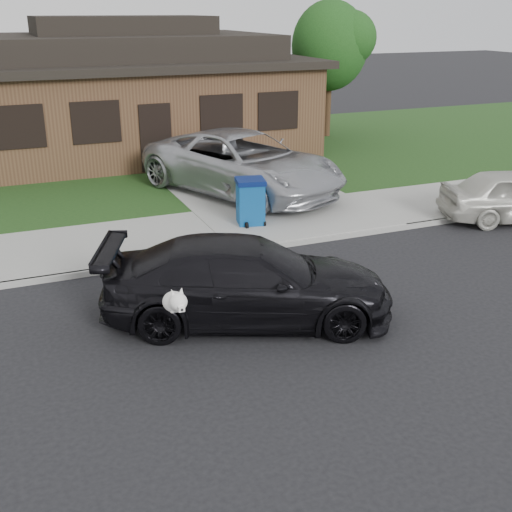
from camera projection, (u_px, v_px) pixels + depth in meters
name	position (u px, v px, depth m)	size (l,w,h in m)	color
ground	(82.00, 366.00, 9.63)	(120.00, 120.00, 0.00)	black
sidewalk	(47.00, 253.00, 13.91)	(60.00, 3.00, 0.12)	gray
curb	(55.00, 278.00, 12.62)	(60.00, 0.12, 0.12)	gray
lawn	(22.00, 172.00, 20.80)	(60.00, 13.00, 0.13)	#193814
driveway	(227.00, 175.00, 20.37)	(4.50, 13.00, 0.14)	gray
sedan	(247.00, 281.00, 10.82)	(5.28, 3.64, 1.42)	black
minivan	(243.00, 163.00, 17.84)	(2.83, 6.14, 1.71)	#A9ABB1
recycling_bin	(250.00, 201.00, 15.40)	(0.80, 0.80, 1.12)	navy
house	(127.00, 94.00, 23.21)	(12.60, 8.60, 4.65)	#422B1C
tree_1	(334.00, 44.00, 25.04)	(3.15, 3.00, 5.25)	#332114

